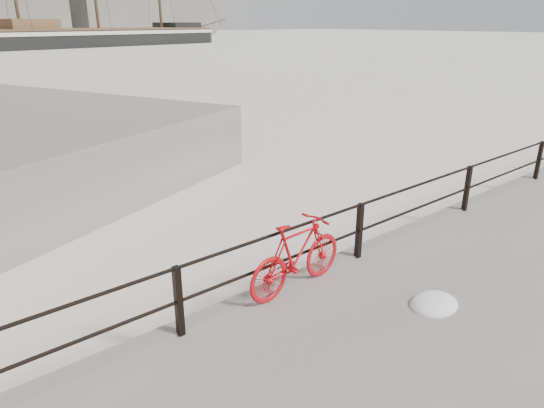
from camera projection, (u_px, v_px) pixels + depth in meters
ground at (455, 223)px, 10.79m from camera, size 400.00×400.00×0.00m
guardrail at (467, 189)px, 10.39m from camera, size 28.00×0.10×1.00m
bicycle at (297, 255)px, 7.28m from camera, size 1.90×0.39×1.14m
barque_black at (101, 46)px, 86.49m from camera, size 61.60×28.36×33.61m
industrial_east at (178, 12)px, 162.85m from camera, size 20.00×16.00×14.00m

